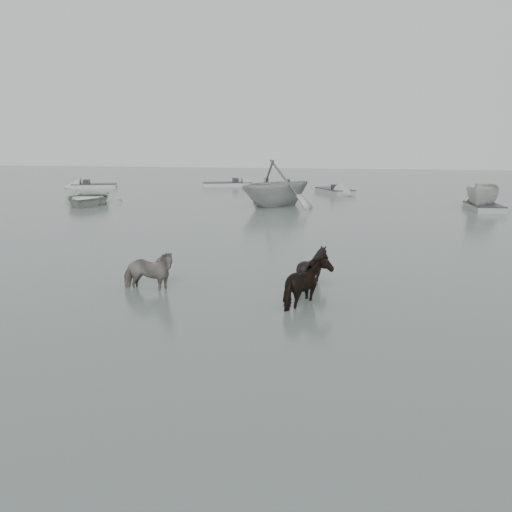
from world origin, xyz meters
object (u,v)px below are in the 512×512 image
pony_pinto (148,266)px  rowboat_lead (87,196)px  pony_dark (309,276)px  pony_black (312,260)px

pony_pinto → rowboat_lead: 22.79m
pony_dark → rowboat_lead: pony_dark is taller
pony_pinto → pony_black: bearing=-65.3°
pony_dark → rowboat_lead: size_ratio=0.28×
pony_black → rowboat_lead: size_ratio=0.25×
rowboat_lead → pony_pinto: bearing=-72.1°
pony_pinto → rowboat_lead: pony_pinto is taller
pony_pinto → rowboat_lead: (-11.93, 19.42, -0.14)m
pony_black → pony_dark: bearing=163.7°
pony_dark → pony_black: size_ratio=1.12×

